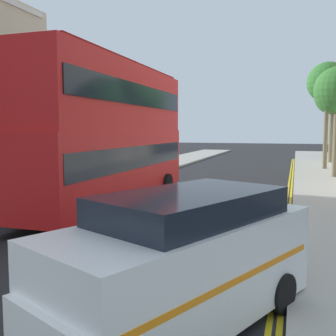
% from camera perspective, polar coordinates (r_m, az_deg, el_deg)
% --- Properties ---
extents(sidewalk_left, '(4.00, 80.00, 0.14)m').
position_cam_1_polar(sidewalk_left, '(20.92, -14.17, -2.88)').
color(sidewalk_left, '#ADA89E').
rests_on(sidewalk_left, ground).
extents(kerb_line_outer, '(0.10, 56.00, 0.01)m').
position_cam_1_polar(kerb_line_outer, '(15.80, 17.15, -5.91)').
color(kerb_line_outer, yellow).
rests_on(kerb_line_outer, ground).
extents(kerb_line_inner, '(0.10, 56.00, 0.01)m').
position_cam_1_polar(kerb_line_inner, '(15.81, 16.57, -5.89)').
color(kerb_line_inner, yellow).
rests_on(kerb_line_inner, ground).
extents(double_decker_bus_away, '(2.81, 10.81, 5.64)m').
position_cam_1_polar(double_decker_bus_away, '(15.62, -8.47, 5.31)').
color(double_decker_bus_away, red).
rests_on(double_decker_bus_away, ground).
extents(taxi_minivan, '(3.69, 5.15, 2.12)m').
position_cam_1_polar(taxi_minivan, '(6.21, 1.83, -13.33)').
color(taxi_minivan, white).
rests_on(taxi_minivan, ground).
extents(street_tree_near, '(3.00, 3.00, 7.96)m').
position_cam_1_polar(street_tree_near, '(32.28, 22.06, 11.27)').
color(street_tree_near, '#6B6047').
rests_on(street_tree_near, sidewalk_right).
extents(street_tree_far, '(3.15, 3.15, 7.49)m').
position_cam_1_polar(street_tree_far, '(38.69, 22.68, 9.42)').
color(street_tree_far, '#6B6047').
rests_on(street_tree_far, sidewalk_right).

